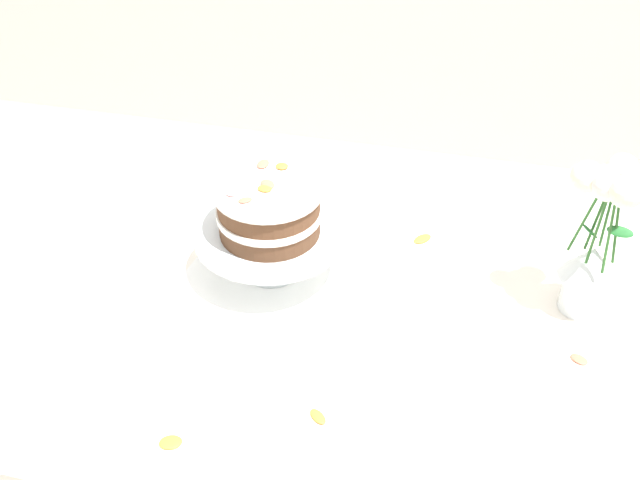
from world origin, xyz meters
TOP-DOWN VIEW (x-y plane):
  - dining_table at (0.00, -0.02)m, footprint 1.40×1.00m
  - linen_napkin at (-0.18, 0.04)m, footprint 0.36×0.36m
  - cake_stand at (-0.18, 0.04)m, footprint 0.29×0.29m
  - layer_cake at (-0.18, 0.04)m, footprint 0.20×0.20m
  - flower_vase at (0.41, 0.08)m, footprint 0.13×0.13m
  - loose_petal_0 at (0.41, -0.06)m, footprint 0.04×0.03m
  - loose_petal_1 at (0.10, 0.22)m, footprint 0.05×0.05m
  - loose_petal_2 at (0.00, -0.29)m, footprint 0.04×0.04m
  - loose_petal_3 at (-0.21, -0.39)m, footprint 0.04×0.04m

SIDE VIEW (x-z plane):
  - dining_table at x=0.00m, z-range 0.28..1.02m
  - linen_napkin at x=-0.18m, z-range 0.74..0.74m
  - loose_petal_3 at x=-0.21m, z-range 0.74..0.75m
  - loose_petal_0 at x=0.41m, z-range 0.74..0.75m
  - loose_petal_1 at x=0.10m, z-range 0.74..0.75m
  - loose_petal_2 at x=0.00m, z-range 0.74..0.75m
  - cake_stand at x=-0.18m, z-range 0.77..0.87m
  - layer_cake at x=-0.18m, z-range 0.84..0.95m
  - flower_vase at x=0.41m, z-range 0.75..1.07m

